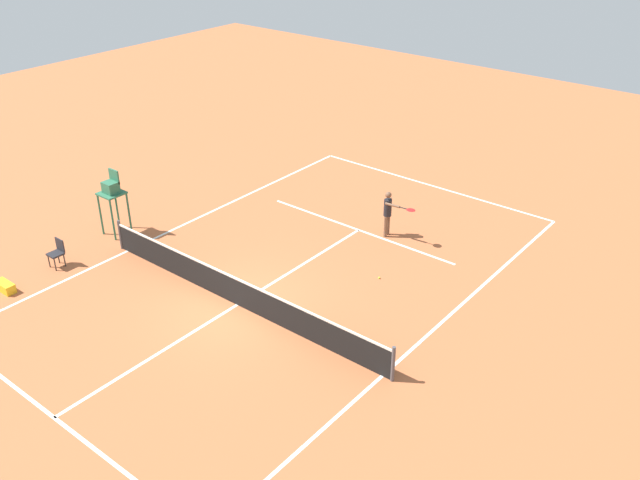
% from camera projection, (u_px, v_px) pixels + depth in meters
% --- Properties ---
extents(ground_plane, '(60.00, 60.00, 0.00)m').
position_uv_depth(ground_plane, '(237.00, 305.00, 20.90)').
color(ground_plane, '#B76038').
extents(court_lines, '(10.66, 22.74, 0.01)m').
position_uv_depth(court_lines, '(237.00, 305.00, 20.90)').
color(court_lines, white).
rests_on(court_lines, ground).
extents(tennis_net, '(11.26, 0.10, 1.07)m').
position_uv_depth(tennis_net, '(236.00, 291.00, 20.67)').
color(tennis_net, '#4C4C51').
rests_on(tennis_net, ground).
extents(player_serving, '(1.30, 0.47, 1.70)m').
position_uv_depth(player_serving, '(389.00, 210.00, 24.29)').
color(player_serving, brown).
rests_on(player_serving, ground).
extents(tennis_ball, '(0.07, 0.07, 0.07)m').
position_uv_depth(tennis_ball, '(379.00, 278.00, 22.20)').
color(tennis_ball, '#CCE033').
rests_on(tennis_ball, ground).
extents(umpire_chair, '(0.80, 0.80, 2.41)m').
position_uv_depth(umpire_chair, '(112.00, 192.00, 24.20)').
color(umpire_chair, '#2D6B4C').
rests_on(umpire_chair, ground).
extents(courtside_chair_near, '(0.44, 0.46, 0.95)m').
position_uv_depth(courtside_chair_near, '(57.00, 252.00, 22.68)').
color(courtside_chair_near, '#262626').
rests_on(courtside_chair_near, ground).
extents(equipment_bag, '(0.76, 0.32, 0.30)m').
position_uv_depth(equipment_bag, '(5.00, 287.00, 21.52)').
color(equipment_bag, yellow).
rests_on(equipment_bag, ground).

